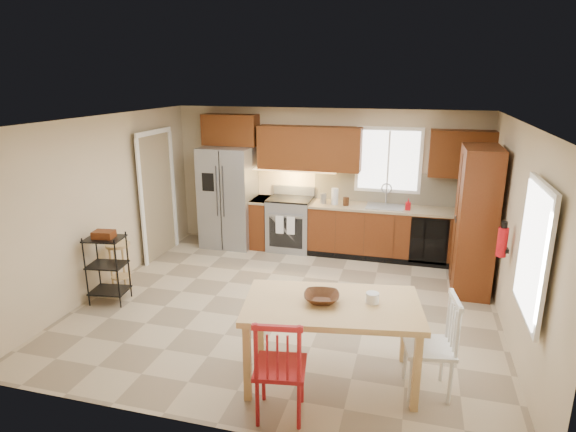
# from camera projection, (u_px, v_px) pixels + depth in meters

# --- Properties ---
(floor) EXTENTS (5.50, 5.50, 0.00)m
(floor) POSITION_uv_depth(u_px,v_px,m) (288.00, 305.00, 6.61)
(floor) COLOR tan
(floor) RESTS_ON ground
(ceiling) EXTENTS (5.50, 5.00, 0.02)m
(ceiling) POSITION_uv_depth(u_px,v_px,m) (288.00, 120.00, 5.91)
(ceiling) COLOR silver
(ceiling) RESTS_ON ground
(wall_back) EXTENTS (5.50, 0.02, 2.50)m
(wall_back) POSITION_uv_depth(u_px,v_px,m) (325.00, 180.00, 8.58)
(wall_back) COLOR #CCB793
(wall_back) RESTS_ON ground
(wall_front) EXTENTS (5.50, 0.02, 2.50)m
(wall_front) POSITION_uv_depth(u_px,v_px,m) (209.00, 300.00, 3.94)
(wall_front) COLOR #CCB793
(wall_front) RESTS_ON ground
(wall_left) EXTENTS (0.02, 5.00, 2.50)m
(wall_left) POSITION_uv_depth(u_px,v_px,m) (105.00, 204.00, 6.95)
(wall_left) COLOR #CCB793
(wall_left) RESTS_ON ground
(wall_right) EXTENTS (0.02, 5.00, 2.50)m
(wall_right) POSITION_uv_depth(u_px,v_px,m) (517.00, 235.00, 5.57)
(wall_right) COLOR #CCB793
(wall_right) RESTS_ON ground
(refrigerator) EXTENTS (0.92, 0.75, 1.82)m
(refrigerator) POSITION_uv_depth(u_px,v_px,m) (229.00, 197.00, 8.75)
(refrigerator) COLOR gray
(refrigerator) RESTS_ON floor
(range_stove) EXTENTS (0.76, 0.63, 0.92)m
(range_stove) POSITION_uv_depth(u_px,v_px,m) (290.00, 224.00, 8.64)
(range_stove) COLOR gray
(range_stove) RESTS_ON floor
(base_cabinet_narrow) EXTENTS (0.30, 0.60, 0.90)m
(base_cabinet_narrow) POSITION_uv_depth(u_px,v_px,m) (262.00, 222.00, 8.80)
(base_cabinet_narrow) COLOR #572910
(base_cabinet_narrow) RESTS_ON floor
(base_cabinet_run) EXTENTS (2.92, 0.60, 0.90)m
(base_cabinet_run) POSITION_uv_depth(u_px,v_px,m) (395.00, 233.00, 8.20)
(base_cabinet_run) COLOR #572910
(base_cabinet_run) RESTS_ON floor
(dishwasher) EXTENTS (0.60, 0.02, 0.78)m
(dishwasher) POSITION_uv_depth(u_px,v_px,m) (429.00, 241.00, 7.79)
(dishwasher) COLOR black
(dishwasher) RESTS_ON floor
(backsplash) EXTENTS (2.92, 0.03, 0.55)m
(backsplash) POSITION_uv_depth(u_px,v_px,m) (398.00, 188.00, 8.26)
(backsplash) COLOR beige
(backsplash) RESTS_ON wall_back
(upper_over_fridge) EXTENTS (1.00, 0.35, 0.55)m
(upper_over_fridge) POSITION_uv_depth(u_px,v_px,m) (230.00, 130.00, 8.61)
(upper_over_fridge) COLOR #5C2C0F
(upper_over_fridge) RESTS_ON wall_back
(upper_left_block) EXTENTS (1.80, 0.35, 0.75)m
(upper_left_block) POSITION_uv_depth(u_px,v_px,m) (309.00, 148.00, 8.32)
(upper_left_block) COLOR #5C2C0F
(upper_left_block) RESTS_ON wall_back
(upper_right_block) EXTENTS (1.00, 0.35, 0.75)m
(upper_right_block) POSITION_uv_depth(u_px,v_px,m) (462.00, 154.00, 7.69)
(upper_right_block) COLOR #5C2C0F
(upper_right_block) RESTS_ON wall_back
(window_back) EXTENTS (1.12, 0.04, 1.12)m
(window_back) POSITION_uv_depth(u_px,v_px,m) (389.00, 160.00, 8.17)
(window_back) COLOR white
(window_back) RESTS_ON wall_back
(sink) EXTENTS (0.62, 0.46, 0.16)m
(sink) POSITION_uv_depth(u_px,v_px,m) (385.00, 209.00, 8.13)
(sink) COLOR gray
(sink) RESTS_ON base_cabinet_run
(undercab_glow) EXTENTS (1.60, 0.30, 0.01)m
(undercab_glow) POSITION_uv_depth(u_px,v_px,m) (292.00, 170.00, 8.48)
(undercab_glow) COLOR #FFBF66
(undercab_glow) RESTS_ON wall_back
(soap_bottle) EXTENTS (0.09, 0.09, 0.19)m
(soap_bottle) POSITION_uv_depth(u_px,v_px,m) (408.00, 204.00, 7.91)
(soap_bottle) COLOR #B70C14
(soap_bottle) RESTS_ON base_cabinet_run
(paper_towel) EXTENTS (0.12, 0.12, 0.28)m
(paper_towel) POSITION_uv_depth(u_px,v_px,m) (335.00, 196.00, 8.25)
(paper_towel) COLOR silver
(paper_towel) RESTS_ON base_cabinet_run
(canister_steel) EXTENTS (0.11, 0.11, 0.18)m
(canister_steel) POSITION_uv_depth(u_px,v_px,m) (323.00, 198.00, 8.31)
(canister_steel) COLOR gray
(canister_steel) RESTS_ON base_cabinet_run
(canister_wood) EXTENTS (0.10, 0.10, 0.14)m
(canister_wood) POSITION_uv_depth(u_px,v_px,m) (346.00, 201.00, 8.19)
(canister_wood) COLOR #442612
(canister_wood) RESTS_ON base_cabinet_run
(pantry) EXTENTS (0.50, 0.95, 2.10)m
(pantry) POSITION_uv_depth(u_px,v_px,m) (475.00, 221.00, 6.82)
(pantry) COLOR #572910
(pantry) RESTS_ON floor
(fire_extinguisher) EXTENTS (0.12, 0.12, 0.36)m
(fire_extinguisher) POSITION_uv_depth(u_px,v_px,m) (502.00, 242.00, 5.78)
(fire_extinguisher) COLOR #B70C14
(fire_extinguisher) RESTS_ON wall_right
(window_right) EXTENTS (0.04, 1.02, 1.32)m
(window_right) POSITION_uv_depth(u_px,v_px,m) (534.00, 252.00, 4.47)
(window_right) COLOR white
(window_right) RESTS_ON wall_right
(doorway) EXTENTS (0.04, 0.95, 2.10)m
(doorway) POSITION_uv_depth(u_px,v_px,m) (157.00, 197.00, 8.19)
(doorway) COLOR #8C7A59
(doorway) RESTS_ON wall_left
(dining_table) EXTENTS (1.87, 1.25, 0.85)m
(dining_table) POSITION_uv_depth(u_px,v_px,m) (331.00, 342.00, 4.87)
(dining_table) COLOR tan
(dining_table) RESTS_ON floor
(chair_red) EXTENTS (0.55, 0.55, 1.02)m
(chair_red) POSITION_uv_depth(u_px,v_px,m) (280.00, 365.00, 4.33)
(chair_red) COLOR #AA1A1D
(chair_red) RESTS_ON floor
(chair_white) EXTENTS (0.55, 0.55, 1.02)m
(chair_white) POSITION_uv_depth(u_px,v_px,m) (429.00, 345.00, 4.66)
(chair_white) COLOR silver
(chair_white) RESTS_ON floor
(table_bowl) EXTENTS (0.40, 0.40, 0.09)m
(table_bowl) POSITION_uv_depth(u_px,v_px,m) (321.00, 302.00, 4.78)
(table_bowl) COLOR #442612
(table_bowl) RESTS_ON dining_table
(table_jar) EXTENTS (0.16, 0.16, 0.17)m
(table_jar) POSITION_uv_depth(u_px,v_px,m) (372.00, 300.00, 4.75)
(table_jar) COLOR silver
(table_jar) RESTS_ON dining_table
(bar_stool) EXTENTS (0.38, 0.38, 0.71)m
(bar_stool) POSITION_uv_depth(u_px,v_px,m) (120.00, 267.00, 7.00)
(bar_stool) COLOR tan
(bar_stool) RESTS_ON floor
(utility_cart) EXTENTS (0.54, 0.44, 0.97)m
(utility_cart) POSITION_uv_depth(u_px,v_px,m) (108.00, 269.00, 6.58)
(utility_cart) COLOR black
(utility_cart) RESTS_ON floor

